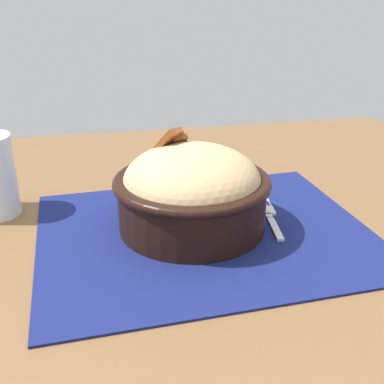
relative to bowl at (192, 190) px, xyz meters
name	(u,v)px	position (x,y,z in m)	size (l,w,h in m)	color
table	(210,270)	(0.03, 0.01, -0.13)	(1.04, 0.95, 0.76)	brown
placemat	(205,232)	(0.01, -0.02, -0.05)	(0.43, 0.34, 0.00)	#11194C
bowl	(192,190)	(0.00, 0.00, 0.00)	(0.23, 0.23, 0.13)	black
fork	(269,216)	(0.11, 0.00, -0.05)	(0.03, 0.12, 0.00)	#BCBCBC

